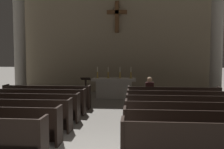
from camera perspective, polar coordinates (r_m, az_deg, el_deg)
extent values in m
cube|color=black|center=(5.58, -14.77, -13.71)|extent=(0.06, 0.50, 0.95)
cube|color=black|center=(6.55, -11.57, -10.93)|extent=(0.06, 0.50, 0.95)
cube|color=black|center=(8.18, -21.37, -8.42)|extent=(3.46, 0.40, 0.05)
cube|color=black|center=(7.93, -22.15, -6.81)|extent=(3.46, 0.05, 0.50)
cube|color=black|center=(8.39, -20.77, -9.67)|extent=(3.46, 0.04, 0.40)
cube|color=black|center=(7.55, -9.25, -8.85)|extent=(0.06, 0.50, 0.95)
cube|color=black|center=(9.13, -18.38, -7.03)|extent=(3.46, 0.40, 0.05)
cube|color=black|center=(8.87, -19.00, -5.56)|extent=(3.46, 0.05, 0.50)
cube|color=black|center=(9.33, -17.91, -8.18)|extent=(3.46, 0.04, 0.40)
cube|color=black|center=(8.56, -7.49, -7.25)|extent=(0.06, 0.50, 0.95)
cube|color=black|center=(10.10, -15.98, -5.89)|extent=(3.46, 0.40, 0.05)
cube|color=black|center=(9.85, -16.48, -4.54)|extent=(3.46, 0.05, 0.50)
cube|color=black|center=(10.30, -15.59, -6.95)|extent=(3.46, 0.04, 0.40)
cube|color=black|center=(9.59, -6.11, -5.98)|extent=(0.06, 0.50, 0.95)
cube|color=black|center=(11.08, -14.01, -4.94)|extent=(3.46, 0.40, 0.05)
cube|color=black|center=(10.83, -14.42, -3.69)|extent=(3.46, 0.05, 0.50)
cube|color=black|center=(11.29, -13.69, -5.93)|extent=(3.46, 0.04, 0.40)
cube|color=black|center=(10.62, -5.01, -4.96)|extent=(0.06, 0.50, 0.95)
cube|color=black|center=(11.75, -22.21, -4.37)|extent=(0.06, 0.50, 0.95)
cube|color=black|center=(5.53, 21.49, -14.59)|extent=(3.46, 0.40, 0.05)
cube|color=black|center=(5.24, 22.29, -12.52)|extent=(3.46, 0.05, 0.50)
cube|color=black|center=(5.28, 2.32, -14.62)|extent=(0.06, 0.50, 0.95)
cube|color=black|center=(6.51, 18.77, -11.63)|extent=(3.46, 0.40, 0.05)
cube|color=black|center=(6.23, 19.33, -9.75)|extent=(3.46, 0.05, 0.50)
cube|color=black|center=(6.74, 18.35, -13.05)|extent=(3.46, 0.04, 0.40)
cube|color=black|center=(6.30, 2.77, -11.47)|extent=(0.06, 0.50, 0.95)
cube|color=black|center=(7.52, 16.81, -9.43)|extent=(3.46, 0.40, 0.05)
cube|color=black|center=(7.24, 17.22, -7.73)|extent=(3.46, 0.05, 0.50)
cube|color=black|center=(7.74, 16.49, -10.73)|extent=(3.46, 0.04, 0.40)
cube|color=black|center=(7.33, 3.09, -9.20)|extent=(0.06, 0.50, 0.95)
cube|color=black|center=(8.54, 15.33, -7.74)|extent=(3.46, 0.40, 0.05)
cube|color=black|center=(8.27, 15.65, -6.20)|extent=(3.46, 0.05, 0.50)
cube|color=black|center=(8.76, 15.08, -8.94)|extent=(3.46, 0.04, 0.40)
cube|color=black|center=(8.37, 3.33, -7.49)|extent=(0.06, 0.50, 0.95)
cube|color=black|center=(9.57, 14.17, -6.42)|extent=(3.46, 0.40, 0.05)
cube|color=black|center=(9.30, 14.42, -5.01)|extent=(3.46, 0.05, 0.50)
cube|color=black|center=(9.78, 13.98, -7.52)|extent=(3.46, 0.04, 0.40)
cube|color=black|center=(9.42, 3.51, -6.15)|extent=(0.06, 0.50, 0.95)
cube|color=black|center=(10.60, 13.25, -5.35)|extent=(3.46, 0.40, 0.05)
cube|color=black|center=(10.34, 13.45, -4.06)|extent=(3.46, 0.05, 0.50)
cube|color=black|center=(10.82, 13.09, -6.36)|extent=(3.46, 0.04, 0.40)
cube|color=black|center=(10.47, 3.66, -5.09)|extent=(0.06, 0.50, 0.95)
cube|color=black|center=(10.97, 22.43, -4.98)|extent=(0.06, 0.50, 0.95)
cube|color=#ADA89E|center=(15.10, -19.34, -3.85)|extent=(0.84, 0.84, 0.20)
cylinder|color=#ADA89E|center=(14.99, -19.64, 8.07)|extent=(0.60, 0.60, 6.45)
cube|color=#ADA89E|center=(14.38, 21.67, -4.31)|extent=(0.84, 0.84, 0.20)
cylinder|color=#ADA89E|center=(14.27, 22.03, 8.20)|extent=(0.60, 0.60, 6.45)
cube|color=#BCB7AD|center=(13.19, 0.45, -3.27)|extent=(1.76, 0.72, 0.88)
cube|color=#BCB7AD|center=(13.13, 0.45, -1.11)|extent=(2.20, 0.90, 0.12)
cube|color=silver|center=(13.12, 0.45, -0.83)|extent=(2.09, 0.86, 0.01)
cylinder|color=#B79338|center=(13.21, -3.22, -0.72)|extent=(0.16, 0.16, 0.02)
cylinder|color=#B79338|center=(13.20, -3.23, -0.10)|extent=(0.07, 0.07, 0.31)
cylinder|color=silver|center=(13.18, -3.23, 1.13)|extent=(0.04, 0.04, 0.26)
cylinder|color=#B79338|center=(13.15, -0.85, -0.74)|extent=(0.16, 0.16, 0.02)
cylinder|color=#B79338|center=(13.14, -0.85, -0.12)|extent=(0.07, 0.07, 0.31)
cylinder|color=silver|center=(13.12, -0.85, 1.12)|extent=(0.04, 0.04, 0.26)
cylinder|color=#B79338|center=(13.10, 1.76, -0.76)|extent=(0.16, 0.16, 0.02)
cylinder|color=#B79338|center=(13.09, 1.76, -0.14)|extent=(0.07, 0.07, 0.31)
cylinder|color=silver|center=(13.07, 1.77, 1.11)|extent=(0.04, 0.04, 0.26)
cylinder|color=#B79338|center=(13.08, 4.17, -0.78)|extent=(0.16, 0.16, 0.02)
cylinder|color=#B79338|center=(13.07, 4.17, -0.15)|extent=(0.07, 0.07, 0.31)
cylinder|color=silver|center=(13.05, 4.18, 1.09)|extent=(0.04, 0.04, 0.26)
cube|color=gray|center=(15.47, 1.14, 10.94)|extent=(11.29, 0.25, 7.93)
cube|color=brown|center=(15.29, 1.08, 12.52)|extent=(0.22, 0.22, 1.80)
cube|color=brown|center=(15.33, 1.09, 13.52)|extent=(1.15, 0.22, 0.22)
cylinder|color=black|center=(12.24, -5.76, -5.89)|extent=(0.36, 0.36, 0.04)
cylinder|color=black|center=(12.16, -5.78, -3.54)|extent=(0.10, 0.10, 1.05)
cube|color=black|center=(12.09, -5.80, -0.94)|extent=(0.44, 0.31, 0.15)
cube|color=#26262B|center=(10.72, 8.12, -6.26)|extent=(0.24, 0.14, 0.45)
cube|color=#26262B|center=(10.54, 8.18, -4.86)|extent=(0.28, 0.36, 0.12)
cube|color=#381919|center=(10.37, 8.24, -3.18)|extent=(0.32, 0.20, 0.54)
sphere|color=tan|center=(10.33, 8.26, -1.09)|extent=(0.20, 0.20, 0.20)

